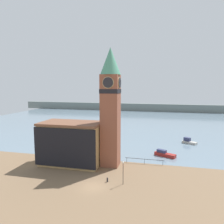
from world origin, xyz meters
The scene contains 10 objects.
ground_plane centered at (0.00, 0.00, 0.00)m, with size 160.00×160.00×0.00m, color brown.
water centered at (0.00, 73.67, 0.00)m, with size 160.00×120.00×0.00m.
far_shoreline centered at (0.00, 113.67, 2.50)m, with size 180.00×3.00×5.00m.
pier_railing centered at (7.66, 13.42, 0.94)m, with size 8.67×0.08×1.09m.
clock_tower centered at (0.44, 10.84, 13.46)m, with size 4.33×4.33×25.36m.
pier_building centered at (-8.22, 9.61, 4.74)m, with size 13.64×7.74×9.44m.
boat_near centered at (12.00, 19.75, 0.57)m, with size 5.38×3.58×1.54m.
boat_far centered at (19.11, 33.79, 0.62)m, with size 4.47×3.60×1.73m.
mooring_bollard_near centered at (1.94, 2.47, 0.45)m, with size 0.29×0.29×0.83m.
lamp_post centered at (4.91, 2.17, 2.91)m, with size 0.32×0.32×4.20m.
Camera 1 is at (11.72, -34.21, 17.59)m, focal length 35.00 mm.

